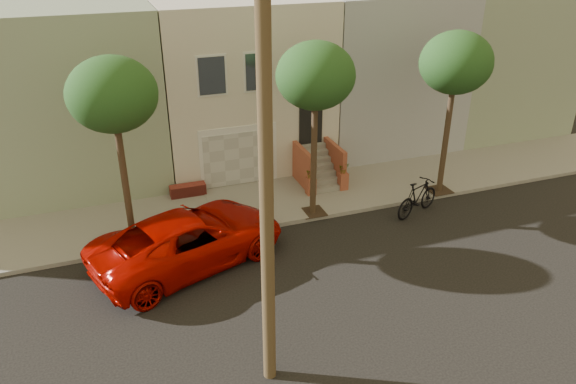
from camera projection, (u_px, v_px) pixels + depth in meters
name	position (u px, v px, depth m)	size (l,w,h in m)	color
ground	(330.00, 278.00, 16.97)	(90.00, 90.00, 0.00)	black
sidewalk	(275.00, 201.00, 21.45)	(40.00, 3.70, 0.15)	gray
house_row	(233.00, 75.00, 24.80)	(33.10, 11.70, 7.00)	#BFB3A3
tree_left	(113.00, 96.00, 16.26)	(2.70, 2.57, 6.30)	#2D2116
tree_mid	(316.00, 77.00, 18.24)	(2.70, 2.57, 6.30)	#2D2116
tree_right	(456.00, 64.00, 19.91)	(2.70, 2.57, 6.30)	#2D2116
pickup_truck	(189.00, 239.00, 17.38)	(2.89, 6.26, 1.74)	#B60800
motorcycle	(418.00, 198.00, 20.40)	(0.64, 2.28, 1.37)	black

